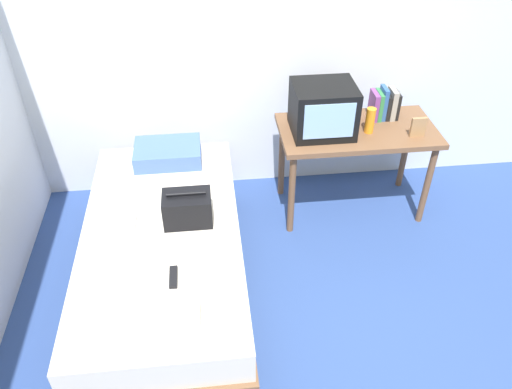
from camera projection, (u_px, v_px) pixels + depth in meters
ground_plane at (324, 370)px, 3.00m from camera, size 8.00×8.00×0.00m
wall_back at (280, 31)px, 3.77m from camera, size 5.20×0.10×2.60m
bed at (165, 262)px, 3.32m from camera, size 1.00×2.00×0.56m
desk at (356, 139)px, 3.82m from camera, size 1.16×0.60×0.74m
tv at (323, 109)px, 3.62m from camera, size 0.44×0.39×0.36m
water_bottle at (370, 120)px, 3.66m from camera, size 0.07×0.07×0.19m
book_row at (384, 105)px, 3.82m from camera, size 0.20×0.15×0.25m
picture_frame at (418, 127)px, 3.63m from camera, size 0.11×0.02×0.15m
pillow at (168, 153)px, 3.72m from camera, size 0.48×0.34×0.12m
handbag at (187, 208)px, 3.15m from camera, size 0.30×0.20×0.22m
magazine at (143, 268)px, 2.88m from camera, size 0.21×0.29×0.01m
remote_dark at (173, 277)px, 2.82m from camera, size 0.04×0.16×0.02m
remote_silver at (132, 222)px, 3.19m from camera, size 0.04×0.14×0.02m
folded_towel at (172, 317)px, 2.57m from camera, size 0.28×0.22×0.07m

